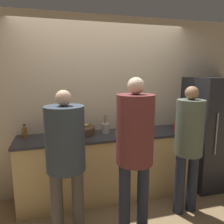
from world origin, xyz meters
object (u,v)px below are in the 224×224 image
fruit_bowl (82,131)px  bottle_red (176,126)px  refrigerator (212,132)px  bottle_dark (132,125)px  person_center (135,142)px  person_right (189,140)px  utensil_crock (105,128)px  person_left (66,150)px  bottle_amber (25,132)px  cup_yellow (118,134)px

fruit_bowl → bottle_red: size_ratio=1.88×
refrigerator → bottle_dark: 1.34m
person_center → bottle_dark: (0.29, 0.85, -0.04)m
person_right → fruit_bowl: 1.42m
utensil_crock → bottle_dark: (0.40, -0.01, 0.02)m
person_left → bottle_dark: 1.22m
bottle_dark → bottle_red: size_ratio=1.23×
person_right → bottle_amber: size_ratio=9.06×
refrigerator → person_right: refrigerator is taller
person_left → bottle_red: size_ratio=8.11×
utensil_crock → person_center: bearing=-82.7°
refrigerator → bottle_red: size_ratio=8.59×
bottle_amber → person_left: bearing=-58.5°
bottle_dark → refrigerator: bearing=-4.7°
person_right → bottle_red: person_right is taller
utensil_crock → bottle_amber: utensil_crock is taller
fruit_bowl → bottle_amber: bearing=175.4°
fruit_bowl → cup_yellow: fruit_bowl is taller
bottle_dark → person_right: bearing=-52.8°
refrigerator → person_right: 0.99m
cup_yellow → person_center: bearing=-90.6°
refrigerator → person_center: 1.78m
fruit_bowl → bottle_amber: (-0.75, 0.06, 0.02)m
bottle_dark → bottle_red: (0.64, -0.16, -0.02)m
person_left → cup_yellow: person_left is taller
fruit_bowl → cup_yellow: size_ratio=4.18×
bottle_amber → bottle_dark: (1.48, -0.09, 0.03)m
person_left → bottle_amber: person_left is taller
person_center → person_right: 0.82m
person_left → bottle_red: bearing=18.0°
cup_yellow → bottle_dark: bearing=38.7°
person_right → utensil_crock: person_right is taller
person_center → bottle_dark: person_center is taller
fruit_bowl → utensil_crock: utensil_crock is taller
person_right → bottle_dark: size_ratio=6.66×
person_center → cup_yellow: person_center is taller
utensil_crock → bottle_red: (1.04, -0.18, 0.01)m
refrigerator → fruit_bowl: (-2.06, 0.14, 0.14)m
refrigerator → utensil_crock: size_ratio=6.46×
fruit_bowl → person_right: bearing=-29.4°
person_right → bottle_amber: bearing=159.1°
refrigerator → person_center: person_center is taller
person_left → person_right: (1.50, 0.03, -0.03)m
person_right → bottle_amber: 2.13m
person_right → bottle_dark: (-0.50, 0.66, 0.07)m
bottle_red → person_right: bearing=-105.0°
person_right → bottle_amber: person_right is taller
person_center → bottle_amber: bearing=141.8°
bottle_amber → cup_yellow: bearing=-14.8°
fruit_bowl → bottle_amber: size_ratio=2.08×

